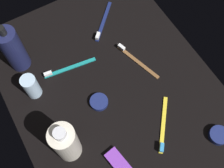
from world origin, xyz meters
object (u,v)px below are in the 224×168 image
object	(u,v)px
toothbrush_teal	(67,68)
toothbrush_yellow	(163,127)
snack_bar_purple	(121,165)
toothbrush_brown	(135,59)
toothbrush_navy	(103,23)
lotion_bottle	(13,49)
deodorant_stick	(31,87)
cream_tin_left	(99,102)
bodywash_bottle	(66,143)
cream_tin_right	(219,135)

from	to	relation	value
toothbrush_teal	toothbrush_yellow	xyz separation A→B (cm)	(-32.89, -16.36, 0.00)
toothbrush_yellow	snack_bar_purple	size ratio (longest dim) A/B	1.41
toothbrush_brown	toothbrush_yellow	bearing A→B (deg)	167.71
toothbrush_brown	toothbrush_navy	xyz separation A→B (cm)	(18.74, 2.16, 0.00)
lotion_bottle	deodorant_stick	world-z (taller)	lotion_bottle
toothbrush_teal	toothbrush_navy	world-z (taller)	same
deodorant_stick	cream_tin_left	bearing A→B (deg)	-130.03
deodorant_stick	toothbrush_brown	xyz separation A→B (cm)	(-6.20, -34.37, -4.02)
toothbrush_brown	bodywash_bottle	bearing A→B (deg)	116.04
lotion_bottle	cream_tin_left	bearing A→B (deg)	-148.53
deodorant_stick	snack_bar_purple	size ratio (longest dim) A/B	0.89
lotion_bottle	bodywash_bottle	size ratio (longest dim) A/B	1.03
toothbrush_teal	snack_bar_purple	distance (cm)	36.07
snack_bar_purple	cream_tin_right	world-z (taller)	cream_tin_right
toothbrush_teal	toothbrush_navy	bearing A→B (deg)	-62.47
toothbrush_teal	toothbrush_yellow	bearing A→B (deg)	-153.56
toothbrush_navy	toothbrush_brown	bearing A→B (deg)	-173.42
deodorant_stick	toothbrush_yellow	xyz separation A→B (cm)	(-30.50, -29.08, -4.02)
toothbrush_yellow	cream_tin_left	xyz separation A→B (cm)	(16.92, 12.91, 0.19)
bodywash_bottle	cream_tin_left	world-z (taller)	bodywash_bottle
cream_tin_right	snack_bar_purple	bearing A→B (deg)	76.37
toothbrush_brown	snack_bar_purple	size ratio (longest dim) A/B	1.69
lotion_bottle	toothbrush_teal	xyz separation A→B (cm)	(-9.92, -12.39, -8.16)
toothbrush_brown	cream_tin_right	xyz separation A→B (cm)	(-34.70, -7.55, 0.37)
toothbrush_navy	toothbrush_yellow	bearing A→B (deg)	175.84
toothbrush_teal	toothbrush_yellow	distance (cm)	36.73
toothbrush_teal	lotion_bottle	bearing A→B (deg)	51.33
cream_tin_right	toothbrush_navy	bearing A→B (deg)	10.30
toothbrush_yellow	cream_tin_left	world-z (taller)	toothbrush_yellow
cream_tin_left	cream_tin_right	distance (cm)	37.54
cream_tin_left	toothbrush_navy	bearing A→B (deg)	-31.55
bodywash_bottle	toothbrush_brown	size ratio (longest dim) A/B	1.10
lotion_bottle	toothbrush_brown	world-z (taller)	lotion_bottle
toothbrush_navy	cream_tin_left	world-z (taller)	toothbrush_navy
toothbrush_yellow	snack_bar_purple	distance (cm)	17.24
lotion_bottle	cream_tin_left	world-z (taller)	lotion_bottle
toothbrush_brown	cream_tin_left	size ratio (longest dim) A/B	3.03
toothbrush_yellow	toothbrush_navy	xyz separation A→B (cm)	(43.04, -3.13, 0.00)
lotion_bottle	cream_tin_left	xyz separation A→B (cm)	(-25.88, -15.84, -7.98)
toothbrush_teal	toothbrush_yellow	world-z (taller)	same
toothbrush_brown	cream_tin_right	bearing A→B (deg)	-167.72
bodywash_bottle	deodorant_stick	world-z (taller)	bodywash_bottle
toothbrush_teal	toothbrush_brown	bearing A→B (deg)	-111.63
bodywash_bottle	cream_tin_right	bearing A→B (deg)	-114.89
toothbrush_teal	cream_tin_left	world-z (taller)	toothbrush_teal
snack_bar_purple	cream_tin_left	distance (cm)	20.50
lotion_bottle	toothbrush_navy	distance (cm)	32.91
lotion_bottle	toothbrush_teal	size ratio (longest dim) A/B	1.11
snack_bar_purple	toothbrush_navy	bearing A→B (deg)	-33.19
lotion_bottle	toothbrush_yellow	world-z (taller)	lotion_bottle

